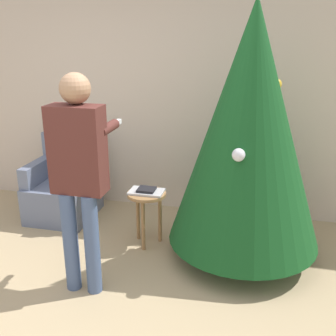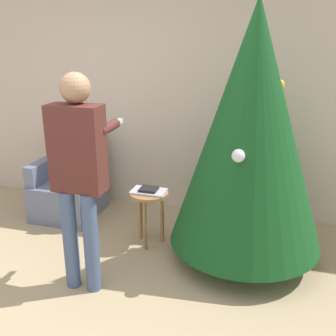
{
  "view_description": "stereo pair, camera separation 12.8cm",
  "coord_description": "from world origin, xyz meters",
  "views": [
    {
      "loc": [
        1.3,
        -2.06,
        1.99
      ],
      "look_at": [
        0.62,
        0.86,
        0.96
      ],
      "focal_mm": 42.0,
      "sensor_mm": 36.0,
      "label": 1
    },
    {
      "loc": [
        1.43,
        -2.03,
        1.99
      ],
      "look_at": [
        0.62,
        0.86,
        0.96
      ],
      "focal_mm": 42.0,
      "sensor_mm": 36.0,
      "label": 2
    }
  ],
  "objects": [
    {
      "name": "christmas_tree",
      "position": [
        1.22,
        1.27,
        1.24
      ],
      "size": [
        1.35,
        1.35,
        2.29
      ],
      "color": "brown",
      "rests_on": "ground_plane"
    },
    {
      "name": "person_standing",
      "position": [
        0.01,
        0.51,
        1.04
      ],
      "size": [
        0.43,
        0.57,
        1.74
      ],
      "color": "#475B84",
      "rests_on": "ground_plane"
    },
    {
      "name": "wall_back",
      "position": [
        0.0,
        2.23,
        1.35
      ],
      "size": [
        8.0,
        0.06,
        2.7
      ],
      "color": "beige",
      "rests_on": "ground_plane"
    },
    {
      "name": "book",
      "position": [
        0.3,
        1.29,
        0.58
      ],
      "size": [
        0.17,
        0.15,
        0.02
      ],
      "color": "black",
      "rests_on": "laptop"
    },
    {
      "name": "side_stool",
      "position": [
        0.3,
        1.29,
        0.44
      ],
      "size": [
        0.38,
        0.38,
        0.55
      ],
      "color": "#A37547",
      "rests_on": "ground_plane"
    },
    {
      "name": "laptop",
      "position": [
        0.3,
        1.29,
        0.56
      ],
      "size": [
        0.33,
        0.21,
        0.02
      ],
      "color": "silver",
      "rests_on": "side_stool"
    },
    {
      "name": "armchair",
      "position": [
        -0.8,
        1.71,
        0.32
      ],
      "size": [
        0.67,
        0.72,
        0.91
      ],
      "color": "slate",
      "rests_on": "ground_plane"
    },
    {
      "name": "ground_plane",
      "position": [
        0.0,
        0.0,
        0.0
      ],
      "size": [
        14.0,
        14.0,
        0.0
      ],
      "primitive_type": "plane",
      "color": "tan"
    }
  ]
}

